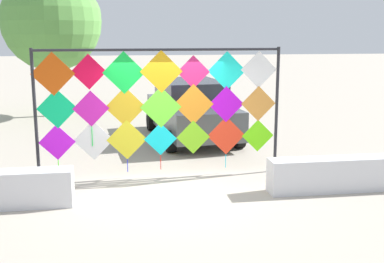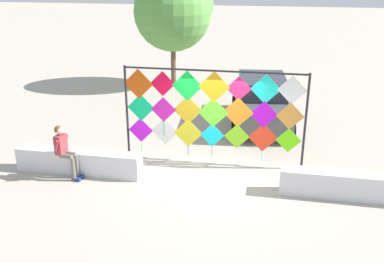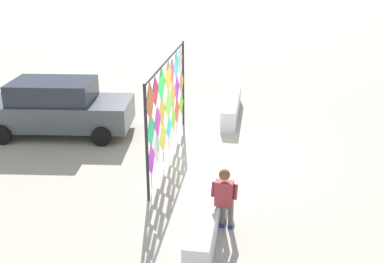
{
  "view_description": "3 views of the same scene",
  "coord_description": "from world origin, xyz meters",
  "px_view_note": "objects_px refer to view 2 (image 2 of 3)",
  "views": [
    {
      "loc": [
        -0.98,
        -8.98,
        3.1
      ],
      "look_at": [
        0.41,
        0.2,
        1.2
      ],
      "focal_mm": 45.01,
      "sensor_mm": 36.0,
      "label": 1
    },
    {
      "loc": [
        1.63,
        -10.53,
        5.41
      ],
      "look_at": [
        -0.54,
        0.26,
        1.27
      ],
      "focal_mm": 40.56,
      "sensor_mm": 36.0,
      "label": 2
    },
    {
      "loc": [
        -12.03,
        -1.22,
        5.38
      ],
      "look_at": [
        -0.66,
        0.47,
        0.98
      ],
      "focal_mm": 43.55,
      "sensor_mm": 36.0,
      "label": 3
    }
  ],
  "objects_px": {
    "seated_vendor": "(65,148)",
    "tree_broadleaf": "(174,13)",
    "parked_car": "(261,100)",
    "kite_display_rack": "(212,107)"
  },
  "relations": [
    {
      "from": "parked_car",
      "to": "tree_broadleaf",
      "type": "xyz_separation_m",
      "value": [
        -4.43,
        4.82,
        2.61
      ]
    },
    {
      "from": "seated_vendor",
      "to": "tree_broadleaf",
      "type": "xyz_separation_m",
      "value": [
        0.54,
        10.48,
        2.59
      ]
    },
    {
      "from": "kite_display_rack",
      "to": "tree_broadleaf",
      "type": "xyz_separation_m",
      "value": [
        -3.17,
        8.6,
        1.79
      ]
    },
    {
      "from": "parked_car",
      "to": "tree_broadleaf",
      "type": "height_order",
      "value": "tree_broadleaf"
    },
    {
      "from": "seated_vendor",
      "to": "kite_display_rack",
      "type": "bearing_deg",
      "value": 26.86
    },
    {
      "from": "parked_car",
      "to": "tree_broadleaf",
      "type": "bearing_deg",
      "value": 132.58
    },
    {
      "from": "parked_car",
      "to": "tree_broadleaf",
      "type": "relative_size",
      "value": 0.87
    },
    {
      "from": "kite_display_rack",
      "to": "seated_vendor",
      "type": "relative_size",
      "value": 3.47
    },
    {
      "from": "tree_broadleaf",
      "to": "seated_vendor",
      "type": "bearing_deg",
      "value": -92.96
    },
    {
      "from": "seated_vendor",
      "to": "parked_car",
      "type": "distance_m",
      "value": 7.53
    }
  ]
}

